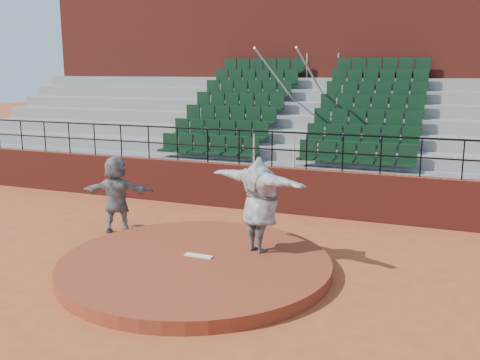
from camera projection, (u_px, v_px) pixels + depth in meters
name	position (u px, v px, depth m)	size (l,w,h in m)	color
ground	(196.00, 270.00, 10.88)	(90.00, 90.00, 0.00)	#AD4F27
pitchers_mound	(196.00, 265.00, 10.85)	(5.50, 5.50, 0.25)	maroon
pitching_rubber	(199.00, 256.00, 10.96)	(0.60, 0.15, 0.03)	white
boundary_wall	(272.00, 189.00, 15.31)	(24.00, 0.30, 1.30)	maroon
wall_railing	(272.00, 141.00, 15.03)	(24.04, 0.05, 1.03)	black
seating_deck	(304.00, 145.00, 18.47)	(24.00, 5.97, 4.63)	gray
press_box_facade	(330.00, 81.00, 21.65)	(24.00, 3.00, 7.10)	maroon
pitcher	(260.00, 205.00, 11.11)	(2.48, 0.67, 2.02)	black
fielder	(117.00, 194.00, 13.29)	(1.79, 0.57, 1.93)	black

